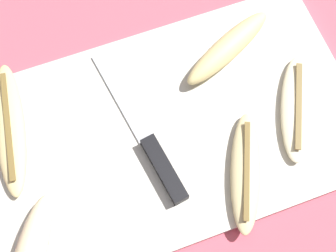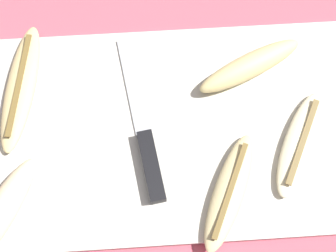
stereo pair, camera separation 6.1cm
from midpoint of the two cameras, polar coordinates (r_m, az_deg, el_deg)
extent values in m
plane|color=#C65160|center=(0.63, -2.74, -1.06)|extent=(4.00, 4.00, 0.00)
cube|color=beige|center=(0.63, -2.77, -0.88)|extent=(0.51, 0.30, 0.01)
cube|color=black|center=(0.60, -3.41, -5.70)|extent=(0.03, 0.10, 0.02)
cube|color=#B7BABF|center=(0.65, -8.33, 3.29)|extent=(0.04, 0.15, 0.00)
ellipsoid|color=beige|center=(0.60, 6.58, -5.99)|extent=(0.10, 0.16, 0.02)
cube|color=brown|center=(0.59, 6.69, -5.73)|extent=(0.06, 0.12, 0.00)
ellipsoid|color=beige|center=(0.64, 12.86, 1.81)|extent=(0.11, 0.16, 0.02)
cube|color=olive|center=(0.63, 13.04, 2.13)|extent=(0.06, 0.11, 0.00)
ellipsoid|color=#DBC684|center=(0.66, -21.25, -0.56)|extent=(0.07, 0.19, 0.02)
cube|color=brown|center=(0.65, -21.56, -0.25)|extent=(0.03, 0.15, 0.00)
ellipsoid|color=#EDD689|center=(0.66, 4.67, 9.18)|extent=(0.16, 0.10, 0.03)
camera|label=1|loc=(0.03, -92.89, -7.72)|focal=50.00mm
camera|label=2|loc=(0.03, 87.11, 7.72)|focal=50.00mm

